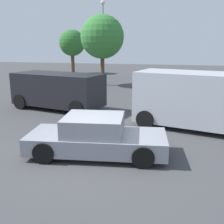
% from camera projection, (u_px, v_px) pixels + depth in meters
% --- Properties ---
extents(ground_plane, '(80.00, 80.00, 0.00)m').
position_uv_depth(ground_plane, '(92.00, 157.00, 8.50)').
color(ground_plane, '#424244').
extents(sedan_foreground, '(4.47, 2.31, 1.25)m').
position_uv_depth(sedan_foreground, '(96.00, 137.00, 8.61)').
color(sedan_foreground, gray).
rests_on(sedan_foreground, ground_plane).
extents(van_white, '(5.33, 3.25, 2.30)m').
position_uv_depth(van_white, '(199.00, 99.00, 11.13)').
color(van_white, '#B2B7C1').
rests_on(van_white, ground_plane).
extents(suv_dark, '(5.14, 3.08, 1.90)m').
position_uv_depth(suv_dark, '(58.00, 90.00, 14.59)').
color(suv_dark, black).
rests_on(suv_dark, ground_plane).
extents(pedestrian, '(0.43, 0.48, 1.73)m').
position_uv_depth(pedestrian, '(173.00, 86.00, 15.94)').
color(pedestrian, gray).
rests_on(pedestrian, ground_plane).
extents(light_post_near, '(0.44, 0.44, 7.53)m').
position_uv_depth(light_post_near, '(103.00, 27.00, 27.29)').
color(light_post_near, gray).
rests_on(light_post_near, ground_plane).
extents(tree_back_left, '(3.01, 3.01, 5.02)m').
position_uv_depth(tree_back_left, '(72.00, 43.00, 31.86)').
color(tree_back_left, brown).
rests_on(tree_back_left, ground_plane).
extents(tree_back_center, '(3.56, 3.56, 5.76)m').
position_uv_depth(tree_back_center, '(102.00, 37.00, 22.43)').
color(tree_back_center, brown).
rests_on(tree_back_center, ground_plane).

